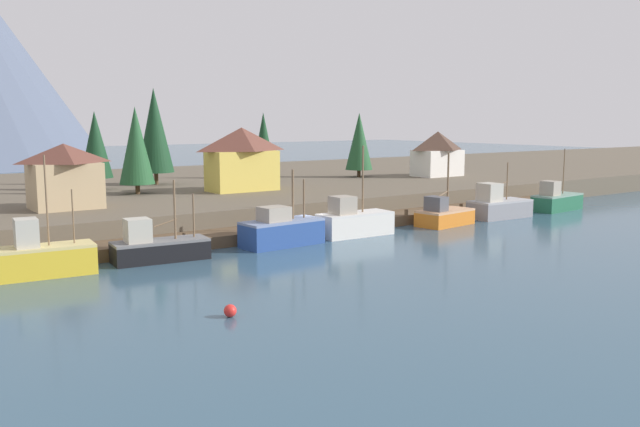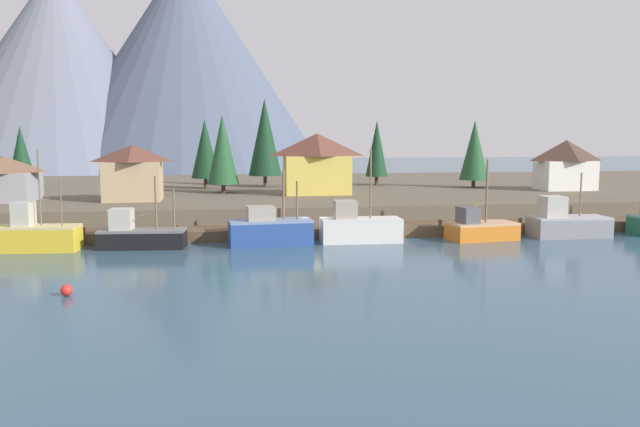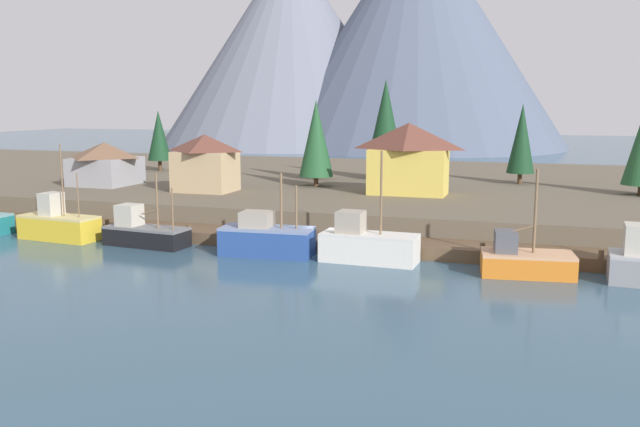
{
  "view_description": "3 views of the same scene",
  "coord_description": "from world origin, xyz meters",
  "views": [
    {
      "loc": [
        -33.5,
        -48.85,
        10.59
      ],
      "look_at": [
        2.12,
        1.33,
        1.87
      ],
      "focal_mm": 37.28,
      "sensor_mm": 36.0,
      "label": 1
    },
    {
      "loc": [
        -8.26,
        -55.8,
        9.31
      ],
      "look_at": [
        0.74,
        1.08,
        2.29
      ],
      "focal_mm": 35.39,
      "sensor_mm": 36.0,
      "label": 2
    },
    {
      "loc": [
        15.62,
        -48.85,
        11.57
      ],
      "look_at": [
        -0.72,
        1.09,
        2.98
      ],
      "focal_mm": 37.72,
      "sensor_mm": 36.0,
      "label": 3
    }
  ],
  "objects": [
    {
      "name": "ground_plane",
      "position": [
        0.0,
        20.0,
        -0.5
      ],
      "size": [
        400.0,
        400.0,
        1.0
      ],
      "primitive_type": "cube",
      "color": "#335166"
    },
    {
      "name": "dock",
      "position": [
        0.0,
        1.99,
        0.5
      ],
      "size": [
        80.0,
        4.0,
        1.6
      ],
      "color": "brown",
      "rests_on": "ground_plane"
    },
    {
      "name": "shoreline_bank",
      "position": [
        0.0,
        32.0,
        1.25
      ],
      "size": [
        400.0,
        56.0,
        2.5
      ],
      "primitive_type": "cube",
      "color": "brown",
      "rests_on": "ground_plane"
    },
    {
      "name": "mountain_west_peak",
      "position": [
        -52.62,
        132.96,
        27.92
      ],
      "size": [
        73.91,
        73.91,
        55.84
      ],
      "primitive_type": "cone",
      "color": "slate",
      "rests_on": "ground_plane"
    },
    {
      "name": "mountain_central_peak",
      "position": [
        -17.35,
        134.67,
        30.84
      ],
      "size": [
        80.35,
        80.35,
        61.68
      ],
      "primitive_type": "cone",
      "color": "#4C566B",
      "rests_on": "ground_plane"
    },
    {
      "name": "fishing_boat_yellow",
      "position": [
        -23.53,
        -1.76,
        1.28
      ],
      "size": [
        7.31,
        3.27,
        8.24
      ],
      "rotation": [
        0.0,
        0.0,
        -0.09
      ],
      "color": "gold",
      "rests_on": "ground_plane"
    },
    {
      "name": "fishing_boat_black",
      "position": [
        -15.08,
        -1.72,
        1.07
      ],
      "size": [
        7.31,
        3.23,
        6.09
      ],
      "rotation": [
        0.0,
        0.0,
        -0.09
      ],
      "color": "black",
      "rests_on": "ground_plane"
    },
    {
      "name": "fishing_boat_blue",
      "position": [
        -4.15,
        -1.84,
        1.29
      ],
      "size": [
        7.29,
        3.38,
        6.41
      ],
      "rotation": [
        0.0,
        0.0,
        0.07
      ],
      "color": "navy",
      "rests_on": "ground_plane"
    },
    {
      "name": "fishing_boat_white",
      "position": [
        3.81,
        -1.61,
        1.32
      ],
      "size": [
        7.18,
        2.96,
        8.23
      ],
      "rotation": [
        0.0,
        0.0,
        -0.03
      ],
      "color": "silver",
      "rests_on": "ground_plane"
    },
    {
      "name": "fishing_boat_orange",
      "position": [
        15.0,
        -2.1,
        1.01
      ],
      "size": [
        6.45,
        3.83,
        7.29
      ],
      "rotation": [
        0.0,
        0.0,
        0.13
      ],
      "color": "#CC6B1E",
      "rests_on": "ground_plane"
    },
    {
      "name": "fishing_boat_grey",
      "position": [
        23.57,
        -1.86,
        1.28
      ],
      "size": [
        7.21,
        3.42,
        5.99
      ],
      "rotation": [
        0.0,
        0.0,
        -0.03
      ],
      "color": "gray",
      "rests_on": "ground_plane"
    },
    {
      "name": "house_yellow",
      "position": [
        3.07,
        18.04,
        6.19
      ],
      "size": [
        8.08,
        4.21,
        7.21
      ],
      "color": "gold",
      "rests_on": "shoreline_bank"
    },
    {
      "name": "house_white",
      "position": [
        35.65,
        19.37,
        5.78
      ],
      "size": [
        7.17,
        4.42,
        6.41
      ],
      "color": "silver",
      "rests_on": "shoreline_bank"
    },
    {
      "name": "house_tan",
      "position": [
        -17.53,
        13.91,
        5.53
      ],
      "size": [
        6.22,
        4.82,
        5.94
      ],
      "color": "tan",
      "rests_on": "shoreline_bank"
    },
    {
      "name": "house_grey",
      "position": [
        -31.01,
        15.58,
        4.96
      ],
      "size": [
        6.48,
        6.93,
        4.8
      ],
      "color": "gray",
      "rests_on": "shoreline_bank"
    },
    {
      "name": "conifer_near_left",
      "position": [
        -2.18,
        30.81,
        9.25
      ],
      "size": [
        4.53,
        4.53,
        11.98
      ],
      "color": "#4C3823",
      "rests_on": "shoreline_bank"
    },
    {
      "name": "conifer_near_right",
      "position": [
        25.39,
        24.59,
        7.55
      ],
      "size": [
        3.84,
        3.84,
        9.05
      ],
      "color": "#4C3823",
      "rests_on": "shoreline_bank"
    },
    {
      "name": "conifer_mid_left",
      "position": [
        13.57,
        30.99,
        7.66
      ],
      "size": [
        3.1,
        3.1,
        9.1
      ],
      "color": "#4C3823",
      "rests_on": "shoreline_bank"
    },
    {
      "name": "conifer_mid_right",
      "position": [
        -7.93,
        21.7,
        7.79
      ],
      "size": [
        3.8,
        3.8,
        9.49
      ],
      "color": "#4C3823",
      "rests_on": "shoreline_bank"
    },
    {
      "name": "conifer_back_left",
      "position": [
        -33.95,
        31.85,
        7.29
      ],
      "size": [
        3.19,
        3.19,
        8.19
      ],
      "color": "#4C3823",
      "rests_on": "shoreline_bank"
    },
    {
      "name": "conifer_back_right",
      "position": [
        -10.19,
        28.66,
        7.72
      ],
      "size": [
        3.68,
        3.68,
        9.07
      ],
      "color": "#4C3823",
      "rests_on": "shoreline_bank"
    },
    {
      "name": "channel_buoy",
      "position": [
        -17.33,
        -17.69,
        0.35
      ],
      "size": [
        0.7,
        0.7,
        0.7
      ],
      "primitive_type": "sphere",
      "color": "red",
      "rests_on": "ground_plane"
    }
  ]
}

